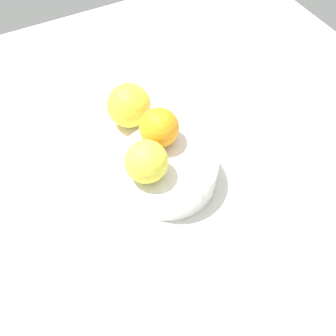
{
  "coord_description": "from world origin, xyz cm",
  "views": [
    {
      "loc": [
        17.87,
        34.13,
        55.03
      ],
      "look_at": [
        0.0,
        0.0,
        3.3
      ],
      "focal_mm": 41.88,
      "sensor_mm": 36.0,
      "label": 1
    }
  ],
  "objects_px": {
    "orange_in_bowl_0": "(159,128)",
    "orange_in_bowl_1": "(146,162)",
    "fruit_bowl": "(168,170)",
    "orange_loose_0": "(129,105)"
  },
  "relations": [
    {
      "from": "orange_in_bowl_0",
      "to": "orange_loose_0",
      "type": "distance_m",
      "value": 0.12
    },
    {
      "from": "orange_in_bowl_1",
      "to": "orange_loose_0",
      "type": "xyz_separation_m",
      "value": [
        -0.04,
        -0.17,
        -0.05
      ]
    },
    {
      "from": "fruit_bowl",
      "to": "orange_in_bowl_0",
      "type": "xyz_separation_m",
      "value": [
        -0.01,
        -0.04,
        0.06
      ]
    },
    {
      "from": "orange_in_bowl_0",
      "to": "orange_in_bowl_1",
      "type": "height_order",
      "value": "orange_in_bowl_1"
    },
    {
      "from": "orange_in_bowl_0",
      "to": "orange_in_bowl_1",
      "type": "distance_m",
      "value": 0.07
    },
    {
      "from": "fruit_bowl",
      "to": "orange_in_bowl_0",
      "type": "distance_m",
      "value": 0.07
    },
    {
      "from": "fruit_bowl",
      "to": "orange_in_bowl_1",
      "type": "relative_size",
      "value": 2.46
    },
    {
      "from": "orange_in_bowl_1",
      "to": "orange_in_bowl_0",
      "type": "bearing_deg",
      "value": -132.36
    },
    {
      "from": "orange_in_bowl_1",
      "to": "orange_loose_0",
      "type": "bearing_deg",
      "value": -104.55
    },
    {
      "from": "orange_loose_0",
      "to": "orange_in_bowl_0",
      "type": "bearing_deg",
      "value": 92.43
    }
  ]
}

